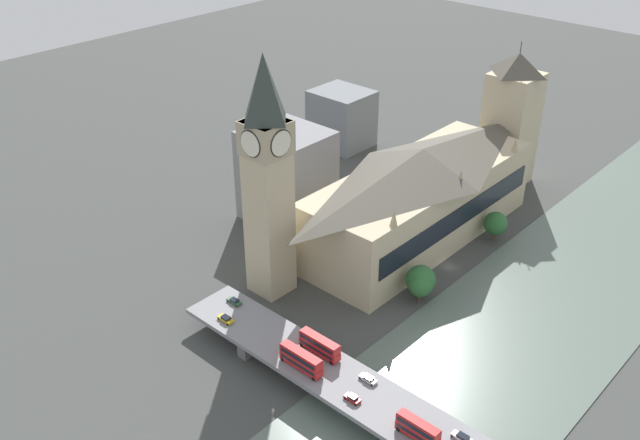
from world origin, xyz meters
TOP-DOWN VIEW (x-y plane):
  - ground_plane at (0.00, 0.00)m, footprint 600.00×600.00m
  - river_water at (-31.52, 0.00)m, footprint 51.04×360.00m
  - parliament_hall at (17.88, -8.00)m, footprint 30.22×86.05m
  - clock_tower at (31.85, 44.14)m, footprint 11.41×11.41m
  - victoria_tower at (17.94, -63.01)m, footprint 15.97×15.97m
  - road_bridge at (-31.52, 64.68)m, footprint 134.08×14.84m
  - double_decker_bus_lead at (-2.89, 68.19)m, footprint 11.92×2.65m
  - double_decker_bus_mid at (-2.52, 61.33)m, footprint 11.58×2.61m
  - double_decker_bus_rear at (-35.87, 67.56)m, footprint 10.14×2.47m
  - car_northbound_lead at (-43.09, 61.61)m, footprint 4.73×1.76m
  - car_northbound_mid at (-18.72, 68.25)m, footprint 3.93×1.77m
  - car_southbound_lead at (23.89, 68.29)m, footprint 4.60×1.91m
  - car_southbound_mid at (-17.35, 60.98)m, footprint 4.41×1.77m
  - car_southbound_extra at (28.10, 61.61)m, footprint 4.42×1.83m
  - city_block_west at (84.74, -47.82)m, footprint 22.37×19.81m
  - city_block_center at (58.10, 10.98)m, footprint 25.83×23.45m
  - tree_embankment_near at (-3.81, 21.15)m, footprint 6.69×6.69m
  - tree_embankment_mid at (-2.47, 19.14)m, footprint 8.55×8.55m
  - tree_embankment_far at (-1.77, -22.97)m, footprint 7.66×7.66m

SIDE VIEW (x-z plane):
  - ground_plane at x=0.00m, z-range 0.00..0.00m
  - river_water at x=-31.52m, z-range 0.00..0.30m
  - road_bridge at x=-31.52m, z-range 1.83..7.80m
  - tree_embankment_near at x=-3.81m, z-range 1.21..10.38m
  - tree_embankment_mid at x=-2.47m, z-range 0.86..11.14m
  - tree_embankment_far at x=-1.77m, z-range 1.10..10.99m
  - car_southbound_extra at x=28.10m, z-range 5.98..7.24m
  - car_southbound_mid at x=-17.35m, z-range 5.97..7.31m
  - car_northbound_lead at x=-43.09m, z-range 5.96..7.32m
  - car_northbound_mid at x=-18.72m, z-range 5.95..7.39m
  - car_southbound_lead at x=23.89m, z-range 5.97..7.41m
  - double_decker_bus_mid at x=-2.52m, z-range 6.22..10.99m
  - double_decker_bus_rear at x=-35.87m, z-range 6.22..11.02m
  - double_decker_bus_lead at x=-2.89m, z-range 6.21..11.15m
  - city_block_west at x=84.74m, z-range 0.00..23.11m
  - parliament_hall at x=17.88m, z-range -0.11..30.94m
  - city_block_center at x=58.10m, z-range 0.00..31.24m
  - victoria_tower at x=17.94m, z-range -2.00..50.66m
  - clock_tower at x=31.85m, z-range 2.10..71.67m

